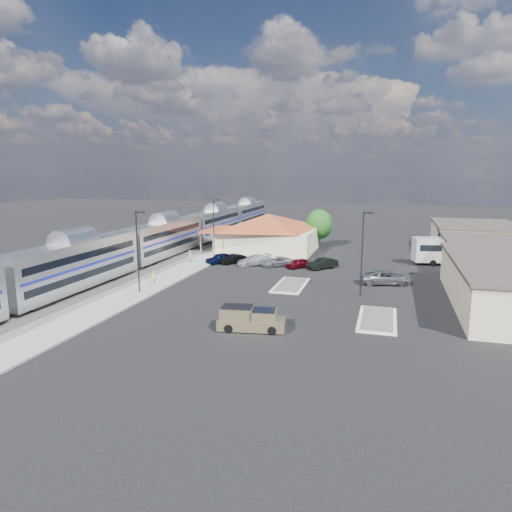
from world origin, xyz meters
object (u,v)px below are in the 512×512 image
(station_depot, at_px, (268,232))
(suv, at_px, (385,277))
(pickup_truck, at_px, (252,319))
(coach_bus, at_px, (457,249))

(station_depot, relative_size, suv, 3.17)
(pickup_truck, distance_m, coach_bus, 39.47)
(pickup_truck, bearing_deg, station_depot, 4.33)
(station_depot, distance_m, pickup_truck, 38.58)
(station_depot, relative_size, pickup_truck, 3.15)
(pickup_truck, relative_size, suv, 1.01)
(suv, distance_m, coach_bus, 17.43)
(station_depot, bearing_deg, suv, -43.52)
(pickup_truck, height_order, coach_bus, coach_bus)
(suv, bearing_deg, coach_bus, -46.23)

